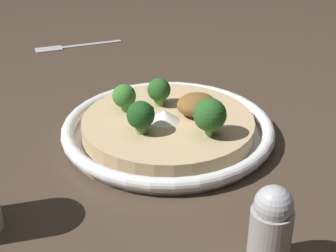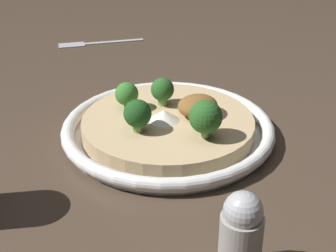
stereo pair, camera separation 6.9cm
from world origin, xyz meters
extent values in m
plane|color=#47382B|center=(0.00, 0.00, 0.00)|extent=(6.00, 6.00, 0.00)
cylinder|color=white|center=(0.00, 0.00, 0.00)|extent=(0.27, 0.27, 0.01)
torus|color=white|center=(0.00, 0.00, 0.01)|extent=(0.28, 0.28, 0.02)
cylinder|color=tan|center=(0.00, 0.00, 0.02)|extent=(0.23, 0.23, 0.02)
cone|color=white|center=(-0.01, 0.00, 0.04)|extent=(0.04, 0.04, 0.01)
ellipsoid|color=brown|center=(0.04, -0.02, 0.04)|extent=(0.06, 0.05, 0.03)
cylinder|color=#759E4C|center=(0.02, 0.04, 0.04)|extent=(0.01, 0.01, 0.02)
sphere|color=#285B23|center=(0.02, 0.04, 0.05)|extent=(0.03, 0.03, 0.03)
cylinder|color=#759E4C|center=(-0.05, 0.00, 0.04)|extent=(0.02, 0.02, 0.02)
sphere|color=#1E4C1E|center=(-0.05, 0.00, 0.05)|extent=(0.04, 0.04, 0.04)
cylinder|color=#84A856|center=(0.00, -0.07, 0.04)|extent=(0.01, 0.01, 0.02)
sphere|color=#285B23|center=(0.00, -0.07, 0.06)|extent=(0.04, 0.04, 0.04)
cylinder|color=#759E4C|center=(-0.02, 0.06, 0.04)|extent=(0.01, 0.01, 0.02)
sphere|color=#387A2D|center=(-0.02, 0.06, 0.05)|extent=(0.03, 0.03, 0.03)
cube|color=#B7B7BC|center=(0.18, 0.36, 0.00)|extent=(0.11, 0.06, 0.00)
cube|color=#B7B7BC|center=(0.10, 0.40, 0.00)|extent=(0.06, 0.05, 0.00)
cylinder|color=#9E9993|center=(-0.12, -0.23, 0.03)|extent=(0.04, 0.04, 0.06)
sphere|color=#B2B2B7|center=(-0.12, -0.23, 0.07)|extent=(0.04, 0.04, 0.04)
camera|label=1|loc=(-0.45, -0.40, 0.34)|focal=55.00mm
camera|label=2|loc=(-0.40, -0.45, 0.34)|focal=55.00mm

